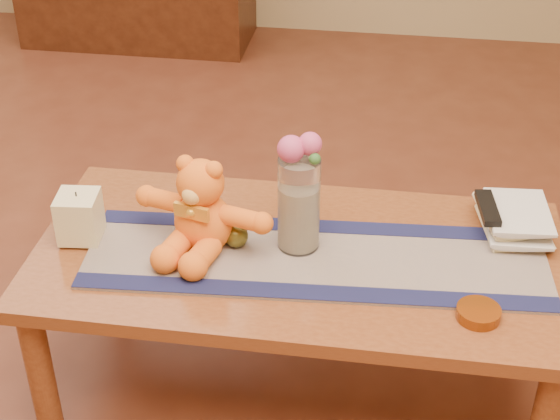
# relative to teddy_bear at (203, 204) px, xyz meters

# --- Properties ---
(floor) EXTENTS (5.50, 5.50, 0.00)m
(floor) POSITION_rel_teddy_bear_xyz_m (0.25, 0.00, -0.58)
(floor) COLOR #572718
(floor) RESTS_ON ground
(coffee_table_top) EXTENTS (1.40, 0.70, 0.04)m
(coffee_table_top) POSITION_rel_teddy_bear_xyz_m (0.25, 0.00, -0.15)
(coffee_table_top) COLOR brown
(coffee_table_top) RESTS_ON floor
(table_leg_fl) EXTENTS (0.07, 0.07, 0.41)m
(table_leg_fl) POSITION_rel_teddy_bear_xyz_m (-0.39, -0.29, -0.38)
(table_leg_fl) COLOR brown
(table_leg_fl) RESTS_ON floor
(table_leg_bl) EXTENTS (0.07, 0.07, 0.41)m
(table_leg_bl) POSITION_rel_teddy_bear_xyz_m (-0.39, 0.29, -0.38)
(table_leg_bl) COLOR brown
(table_leg_bl) RESTS_ON floor
(table_leg_br) EXTENTS (0.07, 0.07, 0.41)m
(table_leg_br) POSITION_rel_teddy_bear_xyz_m (0.89, 0.29, -0.38)
(table_leg_br) COLOR brown
(table_leg_br) RESTS_ON floor
(persian_runner) EXTENTS (1.22, 0.43, 0.01)m
(persian_runner) POSITION_rel_teddy_bear_xyz_m (0.30, -0.02, -0.13)
(persian_runner) COLOR #1E1A4A
(persian_runner) RESTS_ON coffee_table_top
(runner_border_near) EXTENTS (1.20, 0.14, 0.00)m
(runner_border_near) POSITION_rel_teddy_bear_xyz_m (0.31, -0.17, -0.12)
(runner_border_near) COLOR #151941
(runner_border_near) RESTS_ON persian_runner
(runner_border_far) EXTENTS (1.20, 0.14, 0.00)m
(runner_border_far) POSITION_rel_teddy_bear_xyz_m (0.29, 0.12, -0.12)
(runner_border_far) COLOR #151941
(runner_border_far) RESTS_ON persian_runner
(teddy_bear) EXTENTS (0.42, 0.38, 0.25)m
(teddy_bear) POSITION_rel_teddy_bear_xyz_m (0.00, 0.00, 0.00)
(teddy_bear) COLOR orange
(teddy_bear) RESTS_ON persian_runner
(pillar_candle) EXTENTS (0.12, 0.12, 0.13)m
(pillar_candle) POSITION_rel_teddy_bear_xyz_m (-0.33, -0.02, -0.06)
(pillar_candle) COLOR beige
(pillar_candle) RESTS_ON persian_runner
(candle_wick) EXTENTS (0.00, 0.00, 0.01)m
(candle_wick) POSITION_rel_teddy_bear_xyz_m (-0.33, -0.02, 0.01)
(candle_wick) COLOR black
(candle_wick) RESTS_ON pillar_candle
(glass_vase) EXTENTS (0.11, 0.11, 0.26)m
(glass_vase) POSITION_rel_teddy_bear_xyz_m (0.25, 0.03, 0.01)
(glass_vase) COLOR silver
(glass_vase) RESTS_ON persian_runner
(potpourri_fill) EXTENTS (0.09, 0.09, 0.18)m
(potpourri_fill) POSITION_rel_teddy_bear_xyz_m (0.25, 0.03, -0.03)
(potpourri_fill) COLOR beige
(potpourri_fill) RESTS_ON glass_vase
(rose_left) EXTENTS (0.07, 0.07, 0.07)m
(rose_left) POSITION_rel_teddy_bear_xyz_m (0.23, 0.02, 0.17)
(rose_left) COLOR #C04377
(rose_left) RESTS_ON glass_vase
(rose_right) EXTENTS (0.06, 0.06, 0.06)m
(rose_right) POSITION_rel_teddy_bear_xyz_m (0.27, 0.03, 0.18)
(rose_right) COLOR #C04377
(rose_right) RESTS_ON glass_vase
(blue_flower_back) EXTENTS (0.04, 0.04, 0.04)m
(blue_flower_back) POSITION_rel_teddy_bear_xyz_m (0.26, 0.06, 0.17)
(blue_flower_back) COLOR #5356B5
(blue_flower_back) RESTS_ON glass_vase
(blue_flower_side) EXTENTS (0.04, 0.04, 0.04)m
(blue_flower_side) POSITION_rel_teddy_bear_xyz_m (0.22, 0.05, 0.16)
(blue_flower_side) COLOR #5356B5
(blue_flower_side) RESTS_ON glass_vase
(leaf_sprig) EXTENTS (0.03, 0.03, 0.03)m
(leaf_sprig) POSITION_rel_teddy_bear_xyz_m (0.29, 0.01, 0.16)
(leaf_sprig) COLOR #33662D
(leaf_sprig) RESTS_ON glass_vase
(bronze_ball) EXTENTS (0.08, 0.08, 0.06)m
(bronze_ball) POSITION_rel_teddy_bear_xyz_m (0.09, 0.00, -0.09)
(bronze_ball) COLOR brown
(bronze_ball) RESTS_ON persian_runner
(book_bottom) EXTENTS (0.20, 0.25, 0.02)m
(book_bottom) POSITION_rel_teddy_bear_xyz_m (0.74, 0.18, -0.12)
(book_bottom) COLOR #F5ECBD
(book_bottom) RESTS_ON coffee_table_top
(book_lower) EXTENTS (0.17, 0.23, 0.02)m
(book_lower) POSITION_rel_teddy_bear_xyz_m (0.74, 0.17, -0.10)
(book_lower) COLOR #F5ECBD
(book_lower) RESTS_ON book_bottom
(book_upper) EXTENTS (0.21, 0.25, 0.02)m
(book_upper) POSITION_rel_teddy_bear_xyz_m (0.73, 0.18, -0.08)
(book_upper) COLOR #F5ECBD
(book_upper) RESTS_ON book_lower
(book_top) EXTENTS (0.18, 0.24, 0.02)m
(book_top) POSITION_rel_teddy_bear_xyz_m (0.74, 0.18, -0.06)
(book_top) COLOR #F5ECBD
(book_top) RESTS_ON book_upper
(tv_remote) EXTENTS (0.06, 0.16, 0.02)m
(tv_remote) POSITION_rel_teddy_bear_xyz_m (0.74, 0.17, -0.05)
(tv_remote) COLOR black
(tv_remote) RESTS_ON book_top
(amber_dish) EXTENTS (0.12, 0.12, 0.03)m
(amber_dish) POSITION_rel_teddy_bear_xyz_m (0.71, -0.19, -0.12)
(amber_dish) COLOR #BF5914
(amber_dish) RESTS_ON coffee_table_top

